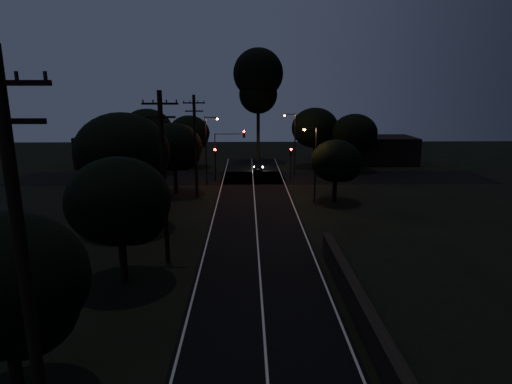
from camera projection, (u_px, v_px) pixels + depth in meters
name	position (u px, v px, depth m)	size (l,w,h in m)	color
road_surface	(255.00, 199.00, 43.95)	(60.00, 70.00, 0.03)	black
retaining_wall	(466.00, 365.00, 16.64)	(6.93, 26.00, 1.60)	black
utility_pole_near	(28.00, 297.00, 10.17)	(2.20, 0.30, 12.00)	black
utility_pole_mid	(164.00, 176.00, 26.81)	(2.20, 0.30, 11.00)	black
utility_pole_far	(195.00, 145.00, 43.39)	(2.20, 0.30, 10.50)	black
tree_left_a	(7.00, 287.00, 14.27)	(5.66, 5.66, 7.15)	black
tree_left_b	(122.00, 203.00, 23.96)	(5.84, 5.84, 7.43)	black
tree_left_c	(125.00, 155.00, 33.31)	(7.39, 7.39, 9.33)	black
tree_left_d	(176.00, 148.00, 45.30)	(5.99, 5.99, 7.60)	black
tree_far_nw	(190.00, 134.00, 60.87)	(5.85, 5.85, 7.41)	black
tree_far_w	(149.00, 131.00, 56.68)	(6.69, 6.69, 8.53)	black
tree_far_ne	(317.00, 129.00, 61.06)	(6.69, 6.69, 8.47)	black
tree_far_e	(356.00, 134.00, 58.37)	(6.13, 6.13, 7.77)	black
tree_right_a	(338.00, 162.00, 41.98)	(4.93, 4.93, 6.26)	black
tall_pine	(258.00, 80.00, 64.28)	(7.50, 7.50, 17.04)	black
building_left	(117.00, 150.00, 63.30)	(10.00, 8.00, 4.40)	black
building_right	(383.00, 150.00, 65.15)	(9.00, 7.00, 4.00)	black
signal_left	(215.00, 158.00, 51.80)	(0.28, 0.35, 4.10)	black
signal_right	(291.00, 158.00, 51.99)	(0.28, 0.35, 4.10)	black
signal_mast	(229.00, 146.00, 51.49)	(3.70, 0.35, 6.25)	black
streetlight_a	(208.00, 146.00, 49.43)	(1.66, 0.26, 8.00)	black
streetlight_b	(294.00, 140.00, 55.48)	(1.66, 0.26, 8.00)	black
streetlight_c	(314.00, 159.00, 41.96)	(1.46, 0.26, 7.50)	black
car	(258.00, 169.00, 57.28)	(1.30, 3.23, 1.10)	black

